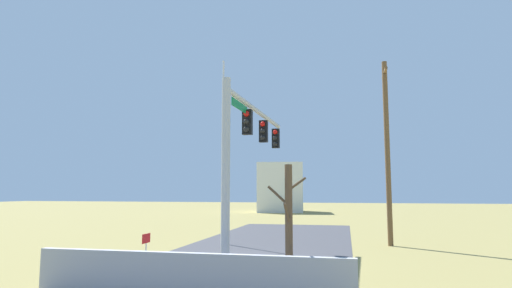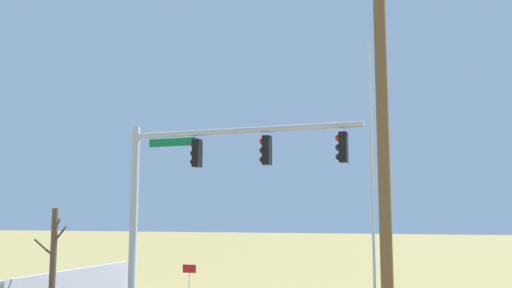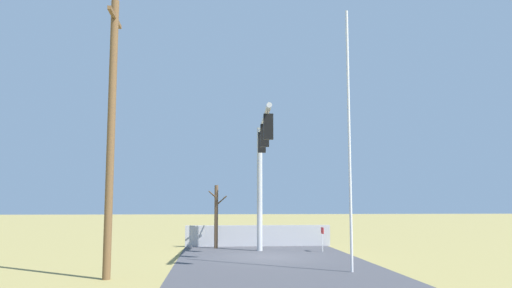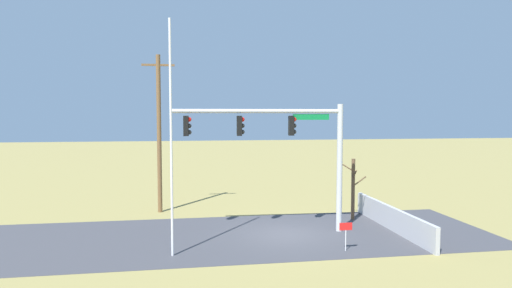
% 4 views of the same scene
% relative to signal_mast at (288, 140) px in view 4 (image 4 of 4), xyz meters
% --- Properties ---
extents(ground_plane, '(160.00, 160.00, 0.00)m').
position_rel_signal_mast_xyz_m(ground_plane, '(-0.16, -0.22, -4.59)').
color(ground_plane, olive).
extents(road_surface, '(28.00, 8.00, 0.01)m').
position_rel_signal_mast_xyz_m(road_surface, '(-4.16, -0.22, -4.58)').
color(road_surface, '#3D3D42').
rests_on(road_surface, ground_plane).
extents(sidewalk_corner, '(6.00, 6.00, 0.01)m').
position_rel_signal_mast_xyz_m(sidewalk_corner, '(3.57, -0.12, -4.58)').
color(sidewalk_corner, '#B7B5AD').
rests_on(sidewalk_corner, ground_plane).
extents(retaining_fence, '(0.20, 8.17, 1.17)m').
position_rel_signal_mast_xyz_m(retaining_fence, '(5.28, -0.29, -4.00)').
color(retaining_fence, '#A8A8AD').
rests_on(retaining_fence, ground_plane).
extents(signal_mast, '(8.27, 0.68, 6.32)m').
position_rel_signal_mast_xyz_m(signal_mast, '(0.00, 0.00, 0.00)').
color(signal_mast, '#B2B5BA').
rests_on(signal_mast, ground_plane).
extents(flagpole, '(0.10, 0.10, 9.63)m').
position_rel_signal_mast_xyz_m(flagpole, '(-5.49, -2.68, 0.23)').
color(flagpole, silver).
rests_on(flagpole, ground_plane).
extents(utility_pole, '(1.90, 0.26, 9.32)m').
position_rel_signal_mast_xyz_m(utility_pole, '(-6.50, 5.66, 0.24)').
color(utility_pole, brown).
rests_on(utility_pole, ground_plane).
extents(bare_tree, '(1.27, 1.02, 3.39)m').
position_rel_signal_mast_xyz_m(bare_tree, '(4.18, 2.09, -2.83)').
color(bare_tree, brown).
rests_on(bare_tree, ground_plane).
extents(open_sign, '(0.56, 0.04, 1.22)m').
position_rel_signal_mast_xyz_m(open_sign, '(1.76, -3.19, -3.68)').
color(open_sign, silver).
rests_on(open_sign, ground_plane).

